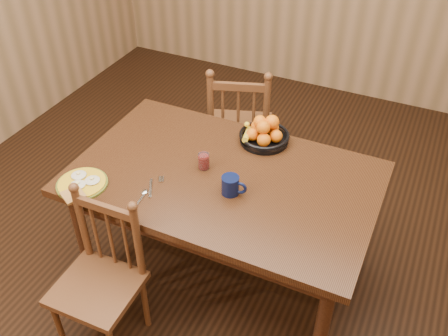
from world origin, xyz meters
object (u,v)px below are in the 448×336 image
at_px(dining_table, 224,188).
at_px(fruit_bowl, 264,133).
at_px(breakfast_plate, 82,184).
at_px(coffee_mug, 231,185).
at_px(chair_far, 239,129).
at_px(chair_near, 101,281).

relative_size(dining_table, fruit_bowl, 5.52).
height_order(dining_table, fruit_bowl, fruit_bowl).
bearing_deg(breakfast_plate, coffee_mug, 20.78).
relative_size(chair_far, fruit_bowl, 3.34).
distance_m(dining_table, coffee_mug, 0.20).
bearing_deg(coffee_mug, chair_far, 111.00).
xyz_separation_m(chair_far, chair_near, (-0.11, -1.47, -0.04)).
height_order(dining_table, chair_far, chair_far).
relative_size(dining_table, chair_near, 1.83).
xyz_separation_m(coffee_mug, fruit_bowl, (-0.02, 0.49, 0.00)).
relative_size(chair_far, chair_near, 1.10).
xyz_separation_m(chair_far, breakfast_plate, (-0.36, -1.20, 0.29)).
bearing_deg(dining_table, fruit_bowl, 78.92).
distance_m(breakfast_plate, coffee_mug, 0.77).
bearing_deg(chair_near, chair_far, 84.31).
bearing_deg(dining_table, breakfast_plate, -148.46).
bearing_deg(dining_table, chair_near, -119.76).
height_order(dining_table, breakfast_plate, breakfast_plate).
distance_m(chair_far, coffee_mug, 1.05).
distance_m(chair_far, chair_near, 1.48).
height_order(chair_far, chair_near, chair_far).
height_order(breakfast_plate, coffee_mug, coffee_mug).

